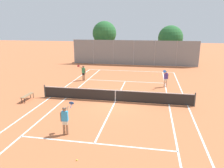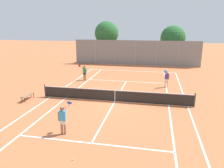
{
  "view_description": "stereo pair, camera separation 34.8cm",
  "coord_description": "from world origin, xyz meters",
  "views": [
    {
      "loc": [
        2.69,
        -16.03,
        5.88
      ],
      "look_at": [
        -0.54,
        1.5,
        1.0
      ],
      "focal_mm": 35.0,
      "sensor_mm": 36.0,
      "label": 1
    },
    {
      "loc": [
        3.03,
        -15.96,
        5.88
      ],
      "look_at": [
        -0.54,
        1.5,
        1.0
      ],
      "focal_mm": 35.0,
      "sensor_mm": 36.0,
      "label": 2
    }
  ],
  "objects": [
    {
      "name": "loose_tennis_ball_2",
      "position": [
        2.86,
        9.96,
        0.03
      ],
      "size": [
        0.07,
        0.07,
        0.07
      ],
      "primitive_type": "sphere",
      "color": "#D1DB33",
      "rests_on": "ground"
    },
    {
      "name": "courtside_bench",
      "position": [
        -6.93,
        -1.02,
        0.41
      ],
      "size": [
        0.36,
        1.5,
        0.47
      ],
      "color": "olive",
      "rests_on": "ground"
    },
    {
      "name": "player_far_right",
      "position": [
        4.09,
        4.95,
        0.93
      ],
      "size": [
        0.59,
        0.79,
        1.77
      ],
      "color": "#D8A884",
      "rests_on": "ground"
    },
    {
      "name": "loose_tennis_ball_4",
      "position": [
        1.31,
        1.41,
        0.03
      ],
      "size": [
        0.07,
        0.07,
        0.07
      ],
      "primitive_type": "sphere",
      "color": "#D1DB33",
      "rests_on": "ground"
    },
    {
      "name": "player_far_left",
      "position": [
        -4.5,
        6.02,
        0.93
      ],
      "size": [
        0.82,
        0.7,
        1.77
      ],
      "color": "#936B4C",
      "rests_on": "ground"
    },
    {
      "name": "ground_plane",
      "position": [
        0.0,
        0.0,
        0.0
      ],
      "size": [
        120.0,
        120.0,
        0.0
      ],
      "primitive_type": "plane",
      "color": "#BC663D"
    },
    {
      "name": "loose_tennis_ball_5",
      "position": [
        1.57,
        1.97,
        0.03
      ],
      "size": [
        0.07,
        0.07,
        0.07
      ],
      "primitive_type": "sphere",
      "color": "#D1DB33",
      "rests_on": "ground"
    },
    {
      "name": "player_near_side",
      "position": [
        -1.79,
        -5.75,
        0.93
      ],
      "size": [
        0.61,
        0.78,
        1.77
      ],
      "color": "#936B4C",
      "rests_on": "ground"
    },
    {
      "name": "tree_behind_left",
      "position": [
        -5.05,
        18.91,
        4.41
      ],
      "size": [
        3.79,
        3.79,
        6.4
      ],
      "color": "brown",
      "rests_on": "ground"
    },
    {
      "name": "loose_tennis_ball_3",
      "position": [
        3.38,
        10.18,
        0.03
      ],
      "size": [
        0.07,
        0.07,
        0.07
      ],
      "primitive_type": "sphere",
      "color": "#D1DB33",
      "rests_on": "ground"
    },
    {
      "name": "court_line_markings",
      "position": [
        0.0,
        0.0,
        0.0
      ],
      "size": [
        11.1,
        23.9,
        0.01
      ],
      "color": "white",
      "rests_on": "ground"
    },
    {
      "name": "tree_behind_right",
      "position": [
        5.49,
        20.22,
        3.74
      ],
      "size": [
        3.87,
        3.87,
        5.75
      ],
      "color": "brown",
      "rests_on": "ground"
    },
    {
      "name": "back_fence",
      "position": [
        0.0,
        16.2,
        1.83
      ],
      "size": [
        18.46,
        0.08,
        3.67
      ],
      "color": "gray",
      "rests_on": "ground"
    },
    {
      "name": "tennis_net",
      "position": [
        0.0,
        0.0,
        0.51
      ],
      "size": [
        12.0,
        0.1,
        1.07
      ],
      "color": "#474C47",
      "rests_on": "ground"
    },
    {
      "name": "loose_tennis_ball_0",
      "position": [
        -0.4,
        -7.96,
        0.03
      ],
      "size": [
        0.07,
        0.07,
        0.07
      ],
      "primitive_type": "sphere",
      "color": "#D1DB33",
      "rests_on": "ground"
    }
  ]
}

